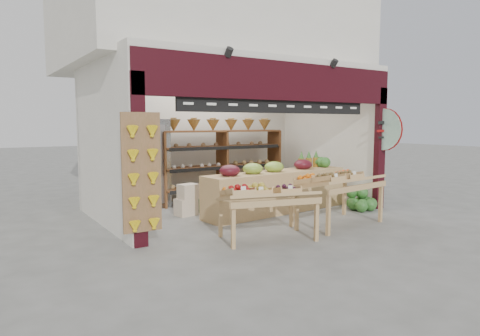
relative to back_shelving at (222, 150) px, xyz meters
The scene contains 11 objects.
ground 2.13m from the back_shelving, 101.54° to the right, with size 60.00×60.00×0.00m, color slate.
shop_structure 2.70m from the back_shelving, 167.19° to the right, with size 6.36×5.12×5.40m.
banana_board 4.21m from the back_shelving, 137.01° to the right, with size 0.60×0.15×1.80m.
gift_sign 3.75m from the back_shelving, 49.72° to the right, with size 0.04×0.93×0.92m.
back_shelving is the anchor object (origin of this frame).
refrigerator 1.91m from the back_shelving, behind, with size 0.77×0.77×1.97m, color #ADB0B4.
cardboard_stack 1.93m from the back_shelving, 140.82° to the right, with size 1.00×0.73×0.65m.
mid_counter 2.02m from the back_shelving, 82.35° to the right, with size 3.53×0.97×1.09m.
display_table_left 3.65m from the back_shelving, 110.72° to the right, with size 1.68×1.21×0.98m.
display_table_right 3.38m from the back_shelving, 82.40° to the right, with size 1.80×1.15×1.07m.
watermelon_pile 3.47m from the back_shelving, 53.92° to the right, with size 0.71×0.66×0.50m.
Camera 1 is at (-4.95, -7.26, 1.89)m, focal length 32.00 mm.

